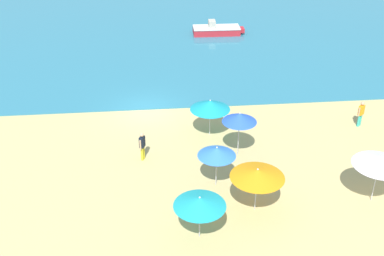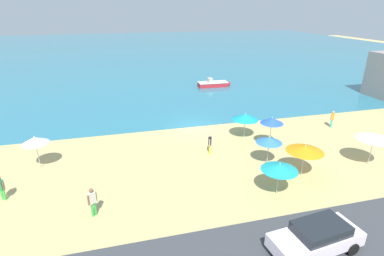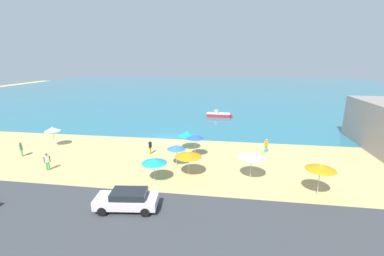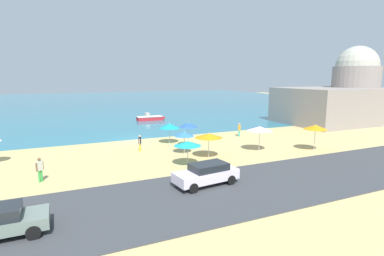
% 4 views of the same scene
% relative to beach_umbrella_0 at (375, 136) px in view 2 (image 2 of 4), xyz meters
% --- Properties ---
extents(ground_plane, '(160.00, 160.00, 0.00)m').
position_rel_beach_umbrella_0_xyz_m(ground_plane, '(-10.51, 10.25, -2.22)').
color(ground_plane, tan).
extents(sea, '(150.00, 110.00, 0.05)m').
position_rel_beach_umbrella_0_xyz_m(sea, '(-10.51, 65.25, -2.19)').
color(sea, teal).
rests_on(sea, ground_plane).
extents(beach_umbrella_0, '(2.45, 2.45, 2.50)m').
position_rel_beach_umbrella_0_xyz_m(beach_umbrella_0, '(0.00, 0.00, 0.00)').
color(beach_umbrella_0, '#B2B2B7').
rests_on(beach_umbrella_0, ground_plane).
extents(beach_umbrella_1, '(2.21, 2.21, 2.13)m').
position_rel_beach_umbrella_0_xyz_m(beach_umbrella_1, '(-8.37, -1.68, -0.36)').
color(beach_umbrella_1, '#B2B2B7').
rests_on(beach_umbrella_1, ground_plane).
extents(beach_umbrella_2, '(2.28, 2.28, 2.27)m').
position_rel_beach_umbrella_0_xyz_m(beach_umbrella_2, '(-6.85, 6.77, -0.28)').
color(beach_umbrella_2, '#B2B2B7').
rests_on(beach_umbrella_2, ground_plane).
extents(beach_umbrella_4, '(2.46, 2.46, 2.27)m').
position_rel_beach_umbrella_0_xyz_m(beach_umbrella_4, '(-5.63, -0.13, -0.21)').
color(beach_umbrella_4, '#B2B2B7').
rests_on(beach_umbrella_4, ground_plane).
extents(beach_umbrella_5, '(1.84, 1.84, 2.47)m').
position_rel_beach_umbrella_0_xyz_m(beach_umbrella_5, '(-23.15, 5.44, -0.06)').
color(beach_umbrella_5, '#B2B2B7').
rests_on(beach_umbrella_5, ground_plane).
extents(beach_umbrella_6, '(1.83, 1.83, 2.62)m').
position_rel_beach_umbrella_0_xyz_m(beach_umbrella_6, '(-5.61, 4.47, 0.10)').
color(beach_umbrella_6, '#B2B2B7').
rests_on(beach_umbrella_6, ground_plane).
extents(beach_umbrella_7, '(1.86, 1.86, 2.21)m').
position_rel_beach_umbrella_0_xyz_m(beach_umbrella_7, '(-7.15, 1.92, -0.29)').
color(beach_umbrella_7, '#B2B2B7').
rests_on(beach_umbrella_7, ground_plane).
extents(bather_0, '(0.47, 0.39, 1.73)m').
position_rel_beach_umbrella_0_xyz_m(bather_0, '(-19.18, -1.03, -1.25)').
color(bather_0, green).
rests_on(bather_0, ground_plane).
extents(bather_1, '(0.47, 0.39, 1.61)m').
position_rel_beach_umbrella_0_xyz_m(bather_1, '(2.23, 6.97, -1.32)').
color(bather_1, teal).
rests_on(bather_1, ground_plane).
extents(bather_2, '(0.48, 0.39, 1.60)m').
position_rel_beach_umbrella_0_xyz_m(bather_2, '(-24.48, 1.84, -1.33)').
color(bather_2, green).
rests_on(bather_2, ground_plane).
extents(bather_3, '(0.34, 0.53, 1.62)m').
position_rel_beach_umbrella_0_xyz_m(bather_3, '(-10.72, 4.56, -1.31)').
color(bather_3, gold).
rests_on(bather_3, ground_plane).
extents(parked_car_1, '(4.51, 2.26, 1.45)m').
position_rel_beach_umbrella_0_xyz_m(parked_car_1, '(-9.00, -6.35, -1.38)').
color(parked_car_1, silver).
rests_on(parked_car_1, coastal_road).
extents(skiff_nearshore, '(4.62, 1.79, 1.26)m').
position_rel_beach_umbrella_0_xyz_m(skiff_nearshore, '(-3.94, 24.39, -1.79)').
color(skiff_nearshore, red).
rests_on(skiff_nearshore, sea).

